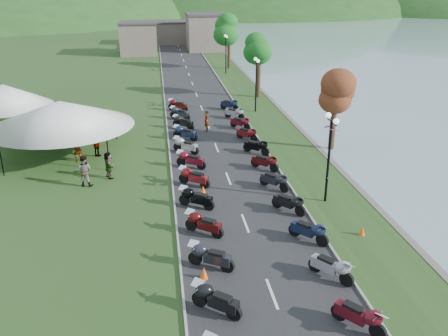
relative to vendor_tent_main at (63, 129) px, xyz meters
name	(u,v)px	position (x,y,z in m)	size (l,w,h in m)	color
road	(202,108)	(10.94, 12.12, -1.99)	(7.00, 120.00, 0.02)	#2B2B2D
hills_backdrop	(165,11)	(10.94, 172.12, -2.00)	(360.00, 120.00, 76.00)	#285621
far_building	(167,34)	(8.94, 57.12, 0.50)	(18.00, 16.00, 5.00)	#76685C
moto_row_left	(201,211)	(8.70, -11.20, -1.45)	(2.60, 47.53, 1.10)	#331411
moto_row_right	(275,180)	(13.53, -7.78, -1.45)	(2.60, 39.93, 1.10)	#331411
vendor_tent_main	(63,129)	(0.00, 0.00, 0.00)	(6.69, 6.69, 4.00)	white
vendor_tent_side	(7,109)	(-5.51, 6.43, 0.00)	(4.97, 4.97, 4.00)	white
tree_lakeside	(335,105)	(19.42, -1.16, 1.33)	(2.40, 2.40, 6.66)	#1D7221
pedestrian_a	(79,161)	(1.07, -1.23, -2.00)	(0.67, 0.49, 1.85)	slate
pedestrian_b	(86,185)	(2.11, -5.72, -2.00)	(0.95, 0.52, 1.95)	slate
pedestrian_c	(61,148)	(-0.66, 1.73, -2.00)	(1.13, 0.47, 1.75)	slate
traffic_cone_near	(204,273)	(8.34, -16.45, -1.72)	(0.36, 0.36, 0.56)	#F2590C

